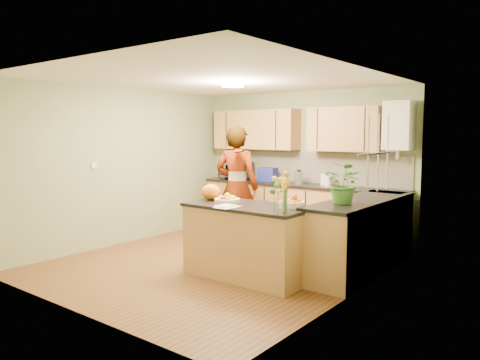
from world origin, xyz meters
The scene contains 28 objects.
floor centered at (0.00, 0.00, 0.00)m, with size 4.50×4.50×0.00m, color #583919.
ceiling centered at (0.00, 0.00, 2.50)m, with size 4.00×4.50×0.02m, color silver.
wall_back centered at (0.00, 2.25, 1.25)m, with size 4.00×0.02×2.50m, color gray.
wall_front centered at (0.00, -2.25, 1.25)m, with size 4.00×0.02×2.50m, color gray.
wall_left centered at (-2.00, 0.00, 1.25)m, with size 0.02×4.50×2.50m, color gray.
wall_right centered at (2.00, 0.00, 1.25)m, with size 0.02×4.50×2.50m, color gray.
back_counter centered at (0.10, 1.95, 0.47)m, with size 3.64×0.62×0.94m.
right_counter centered at (1.70, 0.85, 0.47)m, with size 0.62×2.24×0.94m.
splashback centered at (0.10, 2.23, 1.20)m, with size 3.60×0.02×0.52m, color white.
upper_cabinets centered at (-0.18, 2.08, 1.85)m, with size 3.20×0.34×0.70m.
boiler centered at (1.70, 2.09, 1.90)m, with size 0.40×0.30×0.86m.
window_right centered at (1.99, 0.60, 1.55)m, with size 0.01×1.30×1.05m.
light_switch centered at (-1.99, -0.60, 1.30)m, with size 0.02×0.09×0.09m, color white.
ceiling_lamp centered at (0.00, 0.30, 2.46)m, with size 0.30×0.30×0.07m.
peninsula_island centered at (0.69, -0.25, 0.45)m, with size 1.58×0.81×0.91m.
fruit_dish centered at (0.34, -0.25, 0.95)m, with size 0.33×0.33×0.11m.
orange_bowl centered at (1.24, -0.10, 0.97)m, with size 0.26×0.26×0.15m.
flower_vase centered at (1.29, -0.43, 1.24)m, with size 0.27×0.27×0.50m.
orange_bag centered at (0.02, -0.20, 1.01)m, with size 0.28×0.23×0.21m, color orange.
papers centered at (0.59, -0.55, 0.91)m, with size 0.22×0.30×0.01m, color silver.
violinist centered at (-0.38, 0.87, 0.95)m, with size 0.69×0.46×1.90m, color #EAA88F.
violin centered at (-0.18, 0.65, 1.52)m, with size 0.53×0.21×0.11m, color #541405, non-canonical shape.
microwave centered at (-1.27, 1.97, 1.10)m, with size 0.56×0.38×0.31m, color white.
blue_box centered at (-0.55, 1.97, 1.06)m, with size 0.31×0.22×0.24m, color navy.
kettle centered at (0.09, 1.96, 1.05)m, with size 0.15×0.15×0.28m.
jar_cream centered at (0.55, 2.00, 1.03)m, with size 0.12×0.12×0.19m, color #F9EBC7.
jar_white centered at (0.67, 1.90, 1.02)m, with size 0.11×0.11×0.16m, color white.
potted_plant centered at (1.70, 0.31, 1.19)m, with size 0.45×0.39×0.50m, color #386F25.
Camera 1 is at (4.11, -4.82, 1.79)m, focal length 35.00 mm.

